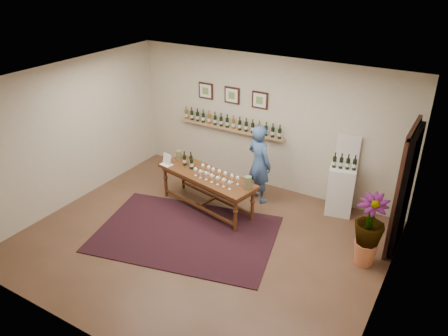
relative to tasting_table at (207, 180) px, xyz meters
The scene contains 14 objects.
ground 1.29m from the tasting_table, 63.06° to the right, with size 6.00×6.00×0.00m, color #4E3722.
room_shell 2.80m from the tasting_table, 17.98° to the left, with size 6.00×6.00×6.00m.
rug 1.15m from the tasting_table, 80.76° to the right, with size 3.15×2.10×0.02m, color #47160C.
tasting_table is the anchor object (origin of this frame).
table_glasses 0.35m from the tasting_table, 20.55° to the right, with size 1.31×0.30×0.18m, color white, non-canonical shape.
table_bottles 0.56m from the tasting_table, 165.03° to the left, with size 0.26×0.15×0.28m, color black, non-canonical shape.
pitcher_left 0.92m from the tasting_table, 161.88° to the left, with size 0.12×0.12×0.19m, color #696941, non-canonical shape.
pitcher_right 0.97m from the tasting_table, ahead, with size 0.15×0.15×0.24m, color #696941, non-canonical shape.
menu_card 0.95m from the tasting_table, behind, with size 0.24×0.18×0.22m, color white.
display_pedestal 2.58m from the tasting_table, 27.85° to the left, with size 0.48×0.48×0.97m, color white.
pedestal_bottles 2.61m from the tasting_table, 26.34° to the left, with size 0.31×0.08×0.31m, color black, non-canonical shape.
info_sign 2.72m from the tasting_table, 31.22° to the left, with size 0.44×0.02×0.60m, color white.
potted_plant 3.12m from the tasting_table, ahead, with size 0.58×0.58×1.09m.
person 1.10m from the tasting_table, 48.98° to the left, with size 0.59×0.39×1.62m, color #3B5A8C.
Camera 1 is at (3.57, -5.20, 4.56)m, focal length 35.00 mm.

